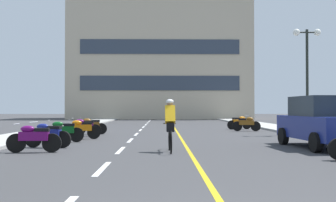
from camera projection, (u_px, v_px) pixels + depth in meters
The scene contains 27 objects.
ground_plane at pixel (172, 131), 24.23m from camera, with size 140.00×140.00×0.00m, color #38383A.
curb_left at pixel (66, 128), 27.13m from camera, with size 2.40×72.00×0.12m, color #A8A8A3.
curb_right at pixel (276, 128), 27.33m from camera, with size 2.40×72.00×0.12m, color #A8A8A3.
lane_dash_1 at pixel (102, 168), 9.21m from camera, with size 0.14×2.20×0.01m, color silver.
lane_dash_2 at pixel (121, 150), 13.20m from camera, with size 0.14×2.20×0.01m, color silver.
lane_dash_3 at pixel (130, 140), 17.20m from camera, with size 0.14×2.20×0.01m, color silver.
lane_dash_4 at pixel (136, 134), 21.20m from camera, with size 0.14×2.20×0.01m, color silver.
lane_dash_5 at pixel (140, 130), 25.20m from camera, with size 0.14×2.20×0.01m, color silver.
lane_dash_6 at pixel (143, 127), 29.20m from camera, with size 0.14×2.20×0.01m, color silver.
lane_dash_7 at pixel (146, 125), 33.20m from camera, with size 0.14×2.20×0.01m, color silver.
lane_dash_8 at pixel (147, 123), 37.20m from camera, with size 0.14×2.20×0.01m, color silver.
lane_dash_9 at pixel (149, 122), 41.20m from camera, with size 0.14×2.20×0.01m, color silver.
lane_dash_10 at pixel (150, 120), 45.20m from camera, with size 0.14×2.20×0.01m, color silver.
lane_dash_11 at pixel (151, 119), 49.20m from camera, with size 0.14×2.20×0.01m, color silver.
centre_line_yellow at pixel (175, 128), 27.23m from camera, with size 0.12×66.00×0.01m, color gold.
office_building at pixel (160, 63), 53.23m from camera, with size 23.02×9.91×14.76m.
street_lamp_mid at pixel (307, 57), 20.93m from camera, with size 1.46×0.36×5.45m.
parked_car_near at pixel (321, 122), 13.99m from camera, with size 2.14×4.30×1.82m.
motorcycle_3 at pixel (34, 138), 12.51m from camera, with size 1.70×0.60×0.92m.
motorcycle_4 at pixel (48, 134), 14.05m from camera, with size 1.69×0.60×0.92m.
motorcycle_5 at pixel (62, 131), 16.27m from camera, with size 1.69×0.60×0.92m.
motorcycle_6 at pixel (81, 129), 17.86m from camera, with size 1.68×0.65×0.92m.
motorcycle_7 at pixel (84, 127), 19.54m from camera, with size 1.70×0.60×0.92m.
motorcycle_8 at pixel (91, 126), 21.07m from camera, with size 1.68×0.64×0.92m.
motorcycle_9 at pixel (247, 123), 24.12m from camera, with size 1.70×0.60×0.92m.
motorcycle_10 at pixel (239, 122), 26.19m from camera, with size 1.66×0.73×0.92m.
cyclist_rider at pixel (170, 124), 12.77m from camera, with size 0.42×1.77×1.71m.
Camera 1 is at (-0.61, -3.25, 1.40)m, focal length 42.61 mm.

